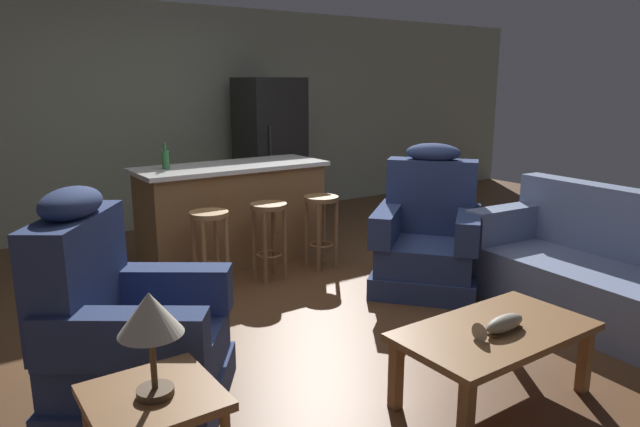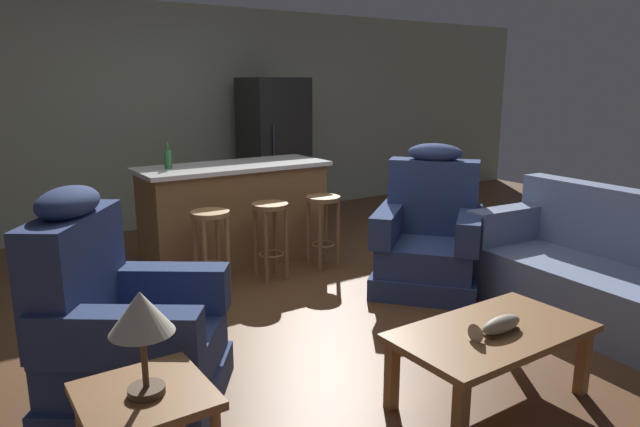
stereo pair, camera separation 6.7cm
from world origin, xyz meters
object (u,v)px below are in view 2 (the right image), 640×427
(kitchen_island, at_px, (235,213))
(recliner_near_lamp, at_px, (123,332))
(coffee_table, at_px, (492,339))
(end_table, at_px, (146,415))
(recliner_near_island, at_px, (429,238))
(bar_stool_middle, at_px, (270,227))
(bar_stool_left, at_px, (211,236))
(refrigerator, at_px, (274,151))
(fish_figurine, at_px, (497,326))
(bar_stool_right, at_px, (323,218))
(couch, at_px, (608,277))
(table_lamp, at_px, (141,317))
(bottle_tall_green, at_px, (168,159))

(kitchen_island, bearing_deg, recliner_near_lamp, -128.78)
(coffee_table, distance_m, end_table, 1.81)
(recliner_near_island, distance_m, bar_stool_middle, 1.37)
(bar_stool_left, bearing_deg, refrigerator, 48.33)
(fish_figurine, relative_size, bar_stool_right, 0.50)
(coffee_table, relative_size, couch, 0.56)
(kitchen_island, bearing_deg, fish_figurine, -89.76)
(recliner_near_lamp, relative_size, recliner_near_island, 1.00)
(fish_figurine, bearing_deg, refrigerator, 75.74)
(table_lamp, bearing_deg, bar_stool_right, 44.15)
(coffee_table, height_order, end_table, end_table)
(recliner_near_island, height_order, end_table, recliner_near_island)
(fish_figurine, relative_size, recliner_near_island, 0.28)
(bar_stool_left, bearing_deg, fish_figurine, -77.87)
(table_lamp, bearing_deg, recliner_near_island, 25.89)
(bar_stool_middle, bearing_deg, bottle_tall_green, 132.32)
(recliner_near_lamp, xyz_separation_m, end_table, (-0.15, -0.89, 0.04))
(bar_stool_right, bearing_deg, recliner_near_island, -63.82)
(couch, bearing_deg, bar_stool_middle, -50.50)
(fish_figurine, bearing_deg, bottle_tall_green, 100.95)
(fish_figurine, bearing_deg, end_table, 173.11)
(recliner_near_island, height_order, bar_stool_middle, recliner_near_island)
(recliner_near_lamp, xyz_separation_m, recliner_near_island, (2.66, 0.45, 0.00))
(couch, distance_m, table_lamp, 3.39)
(fish_figurine, height_order, recliner_near_island, recliner_near_island)
(recliner_near_lamp, relative_size, bar_stool_right, 1.76)
(recliner_near_island, relative_size, bar_stool_left, 1.76)
(couch, bearing_deg, bar_stool_right, -61.42)
(recliner_near_lamp, height_order, table_lamp, recliner_near_lamp)
(bar_stool_left, height_order, refrigerator, refrigerator)
(bar_stool_middle, xyz_separation_m, bottle_tall_green, (-0.64, 0.70, 0.57))
(fish_figurine, xyz_separation_m, kitchen_island, (-0.01, 3.11, 0.02))
(coffee_table, bearing_deg, refrigerator, 75.95)
(kitchen_island, xyz_separation_m, bar_stool_middle, (0.04, -0.63, -0.01))
(bottle_tall_green, bearing_deg, recliner_near_island, -44.54)
(recliner_near_lamp, relative_size, refrigerator, 0.68)
(recliner_near_lamp, distance_m, bar_stool_right, 2.60)
(bar_stool_middle, bearing_deg, coffee_table, -89.90)
(couch, xyz_separation_m, table_lamp, (-3.35, -0.10, 0.53))
(recliner_near_lamp, bearing_deg, bar_stool_left, 86.79)
(recliner_near_lamp, relative_size, bar_stool_left, 1.76)
(recliner_near_island, xyz_separation_m, bar_stool_right, (-0.45, 0.92, 0.05))
(end_table, bearing_deg, table_lamp, -75.74)
(fish_figurine, xyz_separation_m, bottle_tall_green, (-0.62, 3.18, 0.57))
(couch, relative_size, bar_stool_middle, 2.88)
(bar_stool_left, bearing_deg, coffee_table, -76.97)
(table_lamp, relative_size, bar_stool_left, 0.60)
(bar_stool_left, bearing_deg, recliner_near_island, -30.44)
(table_lamp, distance_m, bar_stool_right, 3.30)
(refrigerator, bearing_deg, couch, -83.15)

